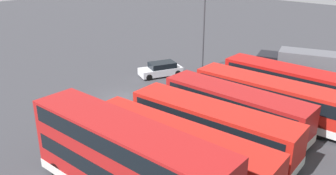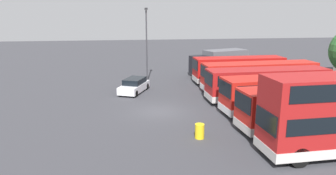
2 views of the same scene
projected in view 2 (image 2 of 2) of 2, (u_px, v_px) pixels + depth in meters
ground_plane at (159, 111)px, 25.13m from camera, size 140.00×140.00×0.00m
bus_single_deck_near_end at (239, 69)px, 35.09m from camera, size 2.75×10.29×2.95m
bus_single_deck_second at (259, 76)px, 31.32m from camera, size 3.04×11.82×2.95m
bus_single_deck_third at (267, 83)px, 27.92m from camera, size 2.74×11.10×2.95m
bus_single_deck_fourth at (292, 93)px, 24.63m from camera, size 3.36×11.62×2.95m
bus_single_deck_fifth at (323, 106)px, 21.10m from camera, size 3.41×12.18×2.95m
box_truck_blue at (220, 62)px, 39.68m from camera, size 4.71×7.91×3.20m
car_hatchback_silver at (134, 85)px, 31.09m from camera, size 4.72×3.42×1.43m
lamp_post_tall at (147, 40)px, 35.05m from camera, size 0.70×0.30×8.38m
waste_bin_yellow at (200, 131)px, 19.66m from camera, size 0.60×0.60×0.95m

